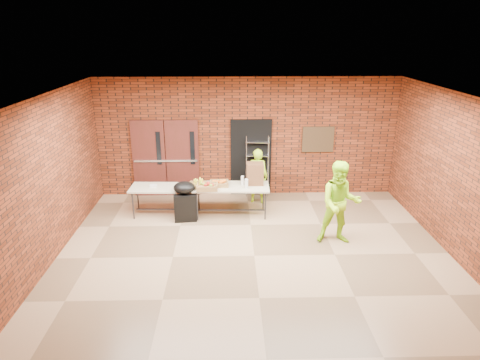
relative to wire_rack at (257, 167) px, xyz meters
name	(u,v)px	position (x,y,z in m)	size (l,w,h in m)	color
room	(255,182)	(-0.27, -3.32, 0.77)	(8.08, 7.08, 3.28)	brown
double_doors	(166,158)	(-2.46, 0.12, 0.22)	(1.78, 0.12, 2.10)	#4F1A16
dark_doorway	(251,158)	(-0.17, 0.14, 0.22)	(1.10, 0.06, 2.10)	black
bronze_plaque	(318,139)	(1.63, 0.13, 0.72)	(0.85, 0.04, 0.70)	#3A2B17
wire_rack	(257,167)	(0.00, 0.00, 0.00)	(0.61, 0.20, 1.66)	#B6B8BE
table_left	(166,189)	(-2.31, -1.17, -0.18)	(1.76, 0.79, 0.71)	#B7AC8C
table_right	(231,188)	(-0.72, -1.26, -0.14)	(1.86, 0.83, 0.76)	#B7AC8C
basket_bananas	(198,185)	(-1.52, -1.30, -0.02)	(0.41, 0.32, 0.13)	olive
basket_oranges	(219,183)	(-1.00, -1.23, -0.01)	(0.44, 0.35, 0.14)	olive
basket_apples	(207,186)	(-1.28, -1.45, -0.01)	(0.50, 0.39, 0.16)	olive
muffin_tray	(190,186)	(-1.71, -1.25, -0.08)	(0.39, 0.39, 0.10)	#164E14
napkin_box	(153,186)	(-2.61, -1.15, -0.09)	(0.17, 0.11, 0.06)	silver
coffee_dispenser	(255,174)	(-0.13, -1.12, 0.19)	(0.40, 0.36, 0.53)	brown
cup_stack_front	(247,184)	(-0.35, -1.43, 0.04)	(0.07, 0.07, 0.22)	silver
cup_stack_mid	(246,184)	(-0.36, -1.42, 0.04)	(0.08, 0.08, 0.23)	silver
cup_stack_back	(242,180)	(-0.44, -1.19, 0.04)	(0.08, 0.08, 0.23)	silver
covered_grill	(185,201)	(-1.82, -1.50, -0.35)	(0.57, 0.49, 0.96)	black
volunteer_woman	(257,176)	(-0.03, -0.47, -0.10)	(0.53, 0.35, 1.47)	#ACEF1A
volunteer_man	(340,203)	(1.56, -2.75, 0.07)	(0.88, 0.68, 1.81)	#ACEF1A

